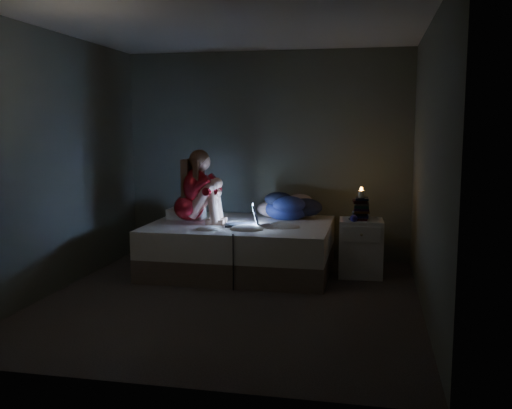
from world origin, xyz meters
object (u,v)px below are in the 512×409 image
(bed, at_px, (241,247))
(woman, at_px, (189,186))
(candle, at_px, (361,194))
(laptop, at_px, (241,215))
(nightstand, at_px, (361,248))
(phone, at_px, (353,220))

(bed, distance_m, woman, 0.92)
(bed, distance_m, candle, 1.50)
(laptop, distance_m, candle, 1.35)
(laptop, height_order, candle, candle)
(nightstand, relative_size, phone, 4.56)
(nightstand, bearing_deg, phone, -156.07)
(nightstand, bearing_deg, bed, -179.79)
(woman, height_order, nightstand, woman)
(nightstand, bearing_deg, candle, 104.01)
(laptop, xyz_separation_m, nightstand, (1.31, 0.24, -0.37))
(laptop, relative_size, nightstand, 0.58)
(bed, distance_m, nightstand, 1.37)
(woman, bearing_deg, bed, 6.58)
(phone, bearing_deg, bed, 169.76)
(woman, relative_size, phone, 6.08)
(bed, bearing_deg, laptop, -73.64)
(candle, xyz_separation_m, phone, (-0.08, -0.07, -0.28))
(nightstand, xyz_separation_m, candle, (-0.01, 0.03, 0.60))
(candle, relative_size, phone, 0.57)
(candle, bearing_deg, laptop, -168.28)
(woman, distance_m, phone, 1.90)
(nightstand, bearing_deg, woman, -178.06)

